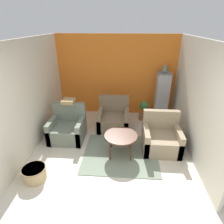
{
  "coord_description": "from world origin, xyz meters",
  "views": [
    {
      "loc": [
        0.3,
        -2.18,
        2.84
      ],
      "look_at": [
        0.0,
        1.86,
        0.89
      ],
      "focal_mm": 30.0,
      "sensor_mm": 36.0,
      "label": 1
    }
  ],
  "objects": [
    {
      "name": "ground_plane",
      "position": [
        0.0,
        0.0,
        0.0
      ],
      "size": [
        20.0,
        20.0,
        0.0
      ],
      "primitive_type": "plane",
      "color": "beige",
      "rests_on": "ground"
    },
    {
      "name": "throw_pillow",
      "position": [
        -1.19,
        2.3,
        0.96
      ],
      "size": [
        0.32,
        0.32,
        0.1
      ],
      "color": "tan",
      "rests_on": "armchair_left"
    },
    {
      "name": "wall_left",
      "position": [
        -1.9,
        1.86,
        1.28
      ],
      "size": [
        0.06,
        3.72,
        2.55
      ],
      "color": "beige",
      "rests_on": "ground_plane"
    },
    {
      "name": "wicker_basket",
      "position": [
        -1.44,
        0.5,
        0.15
      ],
      "size": [
        0.46,
        0.46,
        0.28
      ],
      "color": "tan",
      "rests_on": "ground_plane"
    },
    {
      "name": "armchair_left",
      "position": [
        -1.19,
        2.01,
        0.28
      ],
      "size": [
        0.87,
        0.82,
        0.91
      ],
      "color": "slate",
      "rests_on": "ground_plane"
    },
    {
      "name": "parrot",
      "position": [
        1.44,
        3.38,
        1.6
      ],
      "size": [
        0.1,
        0.18,
        0.22
      ],
      "color": "teal",
      "rests_on": "birdcage"
    },
    {
      "name": "armchair_right",
      "position": [
        1.21,
        1.72,
        0.28
      ],
      "size": [
        0.87,
        0.82,
        0.91
      ],
      "color": "#9E896B",
      "rests_on": "ground_plane"
    },
    {
      "name": "wall_back_accent",
      "position": [
        0.0,
        3.75,
        1.28
      ],
      "size": [
        3.86,
        0.06,
        2.55
      ],
      "color": "orange",
      "rests_on": "ground_plane"
    },
    {
      "name": "area_rug",
      "position": [
        0.24,
        1.43,
        0.01
      ],
      "size": [
        1.74,
        1.54,
        0.01
      ],
      "color": "gray",
      "rests_on": "ground_plane"
    },
    {
      "name": "armchair_middle",
      "position": [
        -0.02,
        2.65,
        0.28
      ],
      "size": [
        0.87,
        0.82,
        0.91
      ],
      "color": "#7A664C",
      "rests_on": "ground_plane"
    },
    {
      "name": "potted_plant",
      "position": [
        0.91,
        3.26,
        0.32
      ],
      "size": [
        0.3,
        0.3,
        0.62
      ],
      "color": "brown",
      "rests_on": "ground_plane"
    },
    {
      "name": "wall_right",
      "position": [
        1.9,
        1.86,
        1.28
      ],
      "size": [
        0.06,
        3.72,
        2.55
      ],
      "color": "beige",
      "rests_on": "ground_plane"
    },
    {
      "name": "birdcage",
      "position": [
        1.44,
        3.38,
        0.73
      ],
      "size": [
        0.46,
        0.46,
        1.5
      ],
      "color": "slate",
      "rests_on": "ground_plane"
    },
    {
      "name": "coffee_table",
      "position": [
        0.24,
        1.43,
        0.48
      ],
      "size": [
        0.76,
        0.76,
        0.52
      ],
      "color": "#472819",
      "rests_on": "ground_plane"
    }
  ]
}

